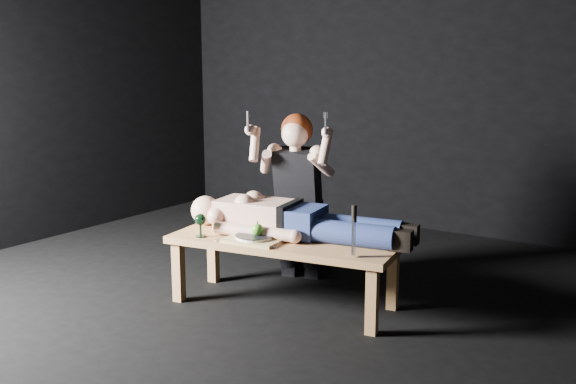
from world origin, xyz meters
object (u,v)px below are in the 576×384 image
object	(u,v)px
lying_man	(297,216)
serving_tray	(254,240)
goblet	(200,225)
carving_knife	(354,231)
table	(284,272)
kneeling_woman	(301,195)

from	to	relation	value
lying_man	serving_tray	size ratio (longest dim) A/B	4.12
lying_man	goblet	size ratio (longest dim) A/B	9.51
lying_man	carving_knife	world-z (taller)	carving_knife
serving_tray	goblet	distance (m)	0.38
table	kneeling_woman	distance (m)	0.71
lying_man	kneeling_woman	bearing A→B (deg)	110.69
goblet	carving_knife	xyz separation A→B (m)	(1.05, 0.14, 0.08)
table	lying_man	bearing A→B (deg)	68.08
table	kneeling_woman	size ratio (longest dim) A/B	1.18
kneeling_woman	goblet	xyz separation A→B (m)	(-0.27, -0.80, -0.10)
goblet	carving_knife	world-z (taller)	carving_knife
table	kneeling_woman	world-z (taller)	kneeling_woman
table	lying_man	distance (m)	0.38
table	lying_man	xyz separation A→B (m)	(0.03, 0.12, 0.36)
serving_tray	table	bearing A→B (deg)	52.29
lying_man	serving_tray	xyz separation A→B (m)	(-0.15, -0.27, -0.12)
lying_man	serving_tray	distance (m)	0.33
table	carving_knife	bearing A→B (deg)	-20.62
serving_tray	lying_man	bearing A→B (deg)	61.44
serving_tray	carving_knife	distance (m)	0.71
serving_tray	kneeling_woman	bearing A→B (deg)	97.27
kneeling_woman	serving_tray	bearing A→B (deg)	-96.85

